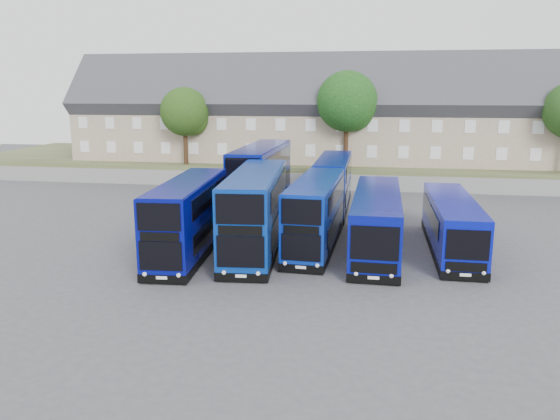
{
  "coord_description": "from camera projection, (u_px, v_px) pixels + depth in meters",
  "views": [
    {
      "loc": [
        4.33,
        -27.65,
        9.35
      ],
      "look_at": [
        -0.96,
        4.35,
        2.2
      ],
      "focal_mm": 35.0,
      "sensor_mm": 36.0,
      "label": 1
    }
  ],
  "objects": [
    {
      "name": "dd_rear_left",
      "position": [
        261.0,
        177.0,
        44.3
      ],
      "size": [
        3.02,
        12.4,
        4.91
      ],
      "rotation": [
        0.0,
        0.0,
        -0.02
      ],
      "color": "navy",
      "rests_on": "ground"
    },
    {
      "name": "dd_front_mid",
      "position": [
        256.0,
        213.0,
        32.1
      ],
      "size": [
        3.6,
        11.91,
        4.67
      ],
      "rotation": [
        0.0,
        0.0,
        0.08
      ],
      "color": "navy",
      "rests_on": "ground"
    },
    {
      "name": "coach_east_a",
      "position": [
        376.0,
        222.0,
        32.34
      ],
      "size": [
        2.95,
        12.73,
        3.46
      ],
      "rotation": [
        0.0,
        0.0,
        -0.02
      ],
      "color": "#070F89",
      "rests_on": "ground"
    },
    {
      "name": "tree_west",
      "position": [
        186.0,
        114.0,
        54.22
      ],
      "size": [
        4.8,
        4.8,
        7.65
      ],
      "color": "#382314",
      "rests_on": "earth_bank"
    },
    {
      "name": "terrace_row",
      "position": [
        358.0,
        117.0,
        56.35
      ],
      "size": [
        60.0,
        10.4,
        11.2
      ],
      "color": "tan",
      "rests_on": "earth_bank"
    },
    {
      "name": "dd_front_left",
      "position": [
        188.0,
        219.0,
        31.4
      ],
      "size": [
        3.19,
        10.87,
        4.26
      ],
      "rotation": [
        0.0,
        0.0,
        0.07
      ],
      "color": "#060B7A",
      "rests_on": "ground"
    },
    {
      "name": "retaining_wall",
      "position": [
        323.0,
        182.0,
        52.31
      ],
      "size": [
        70.0,
        0.4,
        1.5
      ],
      "primitive_type": "cube",
      "color": "slate",
      "rests_on": "ground"
    },
    {
      "name": "dd_rear_right",
      "position": [
        333.0,
        185.0,
        42.96
      ],
      "size": [
        2.46,
        10.49,
        4.16
      ],
      "rotation": [
        0.0,
        0.0,
        -0.01
      ],
      "color": "#081C93",
      "rests_on": "ground"
    },
    {
      "name": "ground",
      "position": [
        284.0,
        268.0,
        29.35
      ],
      "size": [
        120.0,
        120.0,
        0.0
      ],
      "primitive_type": "plane",
      "color": "#45454A",
      "rests_on": "ground"
    },
    {
      "name": "dd_front_right",
      "position": [
        316.0,
        215.0,
        32.73
      ],
      "size": [
        2.85,
        10.49,
        4.13
      ],
      "rotation": [
        0.0,
        0.0,
        -0.05
      ],
      "color": "#08299D",
      "rests_on": "ground"
    },
    {
      "name": "tree_mid",
      "position": [
        348.0,
        104.0,
        51.93
      ],
      "size": [
        5.76,
        5.76,
        9.18
      ],
      "color": "#382314",
      "rests_on": "earth_bank"
    },
    {
      "name": "earth_bank",
      "position": [
        331.0,
        165.0,
        61.89
      ],
      "size": [
        80.0,
        20.0,
        2.0
      ],
      "primitive_type": "cube",
      "color": "#484D2B",
      "rests_on": "ground"
    },
    {
      "name": "coach_east_b",
      "position": [
        451.0,
        225.0,
        32.21
      ],
      "size": [
        2.46,
        11.45,
        3.12
      ],
      "rotation": [
        0.0,
        0.0,
        -0.0
      ],
      "color": "#0911A5",
      "rests_on": "ground"
    }
  ]
}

